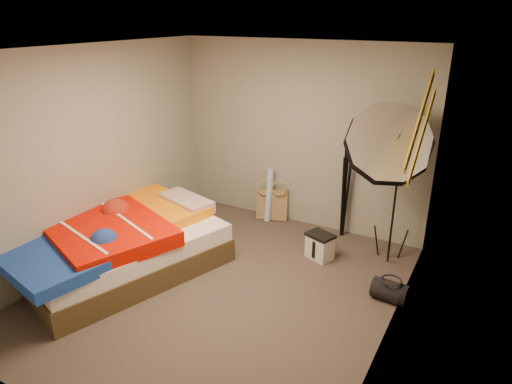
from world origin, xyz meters
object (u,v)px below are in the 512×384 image
Objects in this scene: wrapping_roll at (269,195)px; tote_bag at (272,204)px; photo_umbrella at (388,145)px; camera_case at (320,247)px; duffel_bag at (390,291)px; bed at (120,244)px; camera_tripod at (345,187)px.

tote_bag is at bearing 72.52° from wrapping_roll.
wrapping_roll is 2.04m from photo_umbrella.
photo_umbrella is at bearing 42.32° from camera_case.
duffel_bag is (2.03, -1.15, -0.27)m from wrapping_roll.
bed is 2.16× the size of camera_tripod.
wrapping_roll is 0.29× the size of bed.
photo_umbrella reaches higher than bed.
camera_case is at bearing 34.88° from bed.
photo_umbrella is (1.68, -0.42, 1.07)m from wrapping_roll.
tote_bag is 1.49× the size of camera_case.
camera_case is 0.11× the size of bed.
camera_tripod is at bearing 2.28° from wrapping_roll.
tote_bag is 0.36× the size of camera_tripod.
tote_bag is 0.58× the size of wrapping_roll.
camera_tripod is (-0.59, 0.47, -0.75)m from photo_umbrella.
tote_bag reaches higher than camera_case.
duffel_bag is at bearing -51.88° from camera_tripod.
camera_tripod is at bearing 107.34° from camera_case.
tote_bag is 0.22× the size of photo_umbrella.
photo_umbrella is (0.62, 0.26, 1.30)m from camera_case.
wrapping_roll is at bearing -177.72° from camera_tripod.
wrapping_roll is 2.10× the size of duffel_bag.
duffel_bag is at bearing -5.94° from camera_case.
duffel_bag is 3.04m from bed.
bed is at bearing -158.64° from duffel_bag.
tote_bag is at bearing 178.65° from camera_tripod.
camera_case is 1.08m from duffel_bag.
camera_tripod reaches higher than tote_bag.
wrapping_roll reaches higher than duffel_bag.
camera_case is (1.06, -0.68, -0.23)m from wrapping_roll.
photo_umbrella reaches higher than wrapping_roll.
camera_tripod is (0.03, 0.72, 0.55)m from camera_case.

